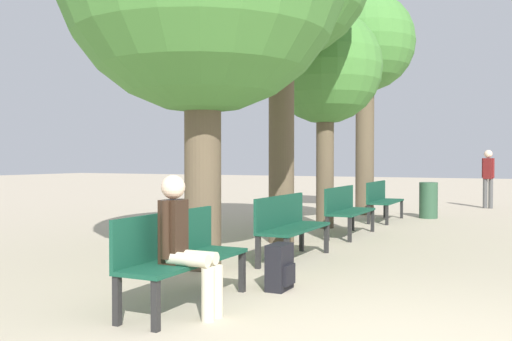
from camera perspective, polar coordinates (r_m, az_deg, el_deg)
bench_row_0 at (r=5.58m, az=-7.80°, el=-8.02°), size 0.49×1.64×0.90m
bench_row_1 at (r=8.02m, az=3.27°, el=-5.21°), size 0.49×1.64×0.90m
bench_row_2 at (r=10.62m, az=9.01°, el=-3.65°), size 0.49×1.64×0.90m
bench_row_3 at (r=13.30m, az=12.46°, el=-2.70°), size 0.49×1.64×0.90m
tree_row_2 at (r=11.91m, az=6.94°, el=9.98°), size 2.32×2.32×4.45m
tree_row_3 at (r=15.01m, az=10.86°, el=12.05°), size 2.50×2.50×5.63m
person_seated at (r=5.21m, az=-7.21°, el=-6.93°), size 0.58×0.33×1.27m
backpack at (r=6.23m, az=2.42°, el=-9.66°), size 0.23×0.35×0.50m
pedestrian_mid at (r=17.58m, az=22.19°, el=-0.41°), size 0.34×0.25×1.67m
trash_bin at (r=14.21m, az=16.86°, el=-2.86°), size 0.43×0.43×0.86m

